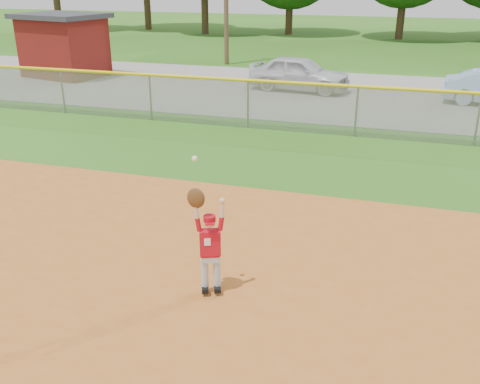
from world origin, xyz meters
name	(u,v)px	position (x,y,z in m)	size (l,w,h in m)	color
ground	(279,337)	(0.00, 0.00, 0.00)	(120.00, 120.00, 0.00)	#2A5D15
parking_strip	(370,96)	(0.00, 16.00, 0.01)	(44.00, 10.00, 0.03)	gray
car_white_a	(299,73)	(-2.90, 16.10, 0.73)	(1.66, 4.14, 1.41)	silver
utility_shed	(64,45)	(-14.06, 16.23, 1.46)	(4.37, 3.72, 2.86)	#5A110C
outfield_fence	(357,108)	(0.00, 10.00, 0.88)	(40.06, 0.10, 1.55)	gray
ballplayer	(208,241)	(-1.24, 0.70, 0.92)	(0.54, 0.31, 2.13)	silver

